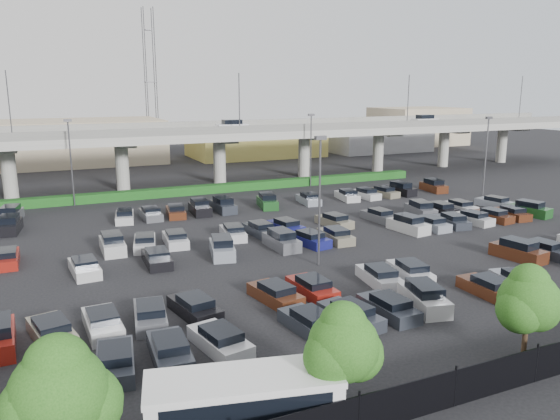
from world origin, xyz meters
name	(u,v)px	position (x,y,z in m)	size (l,w,h in m)	color
ground	(278,240)	(0.00, 0.00, 0.00)	(280.00, 280.00, 0.00)	black
overpass	(184,137)	(-0.21, 31.96, 6.97)	(150.00, 13.00, 15.80)	gray
hedge	(201,190)	(0.00, 25.00, 0.55)	(66.00, 1.60, 1.10)	#123F14
fence	(520,369)	(-0.05, -28.00, 0.90)	(70.00, 0.10, 2.00)	black
tree_row	(512,304)	(0.70, -26.53, 3.52)	(65.07, 3.66, 5.94)	#332316
shuttle_bus	(244,402)	(-13.15, -25.87, 1.39)	(8.32, 4.39, 2.54)	silver
parked_cars	(289,243)	(-0.38, -3.22, 0.61)	(63.27, 41.68, 1.67)	#54555B
light_poles	(227,174)	(-4.13, 2.00, 6.24)	(66.90, 48.38, 10.30)	#454449
distant_buildings	(208,139)	(12.38, 61.81, 3.74)	(138.00, 24.00, 9.00)	gray
comm_tower	(151,79)	(4.00, 74.00, 15.61)	(2.40, 2.40, 30.00)	#454449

